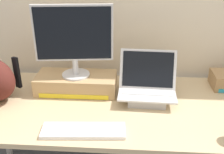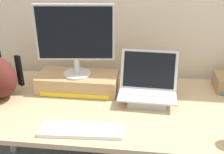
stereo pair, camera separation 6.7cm
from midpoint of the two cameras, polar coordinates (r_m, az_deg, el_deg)
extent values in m
cube|color=tan|center=(1.67, 1.15, -6.04)|extent=(1.90, 0.80, 0.03)
cylinder|color=#B2B2B7|center=(2.38, -20.15, -7.62)|extent=(0.05, 0.05, 0.71)
cube|color=tan|center=(1.80, -6.02, -1.09)|extent=(0.51, 0.22, 0.11)
cube|color=yellow|center=(1.72, -6.75, -3.89)|extent=(0.43, 0.00, 0.03)
cylinder|color=silver|center=(1.77, -6.11, 0.68)|extent=(0.17, 0.17, 0.01)
cylinder|color=silver|center=(1.75, -6.20, 2.41)|extent=(0.04, 0.04, 0.10)
cube|color=silver|center=(1.67, -6.54, 9.06)|extent=(0.47, 0.07, 0.34)
cube|color=black|center=(1.66, -6.59, 8.94)|extent=(0.45, 0.05, 0.32)
cube|color=#ADADB2|center=(1.69, 8.40, -4.21)|extent=(0.23, 0.21, 0.05)
cube|color=silver|center=(1.68, 8.47, -3.27)|extent=(0.35, 0.26, 0.01)
cube|color=#B7B7BC|center=(1.69, 8.49, -2.78)|extent=(0.30, 0.14, 0.00)
cube|color=silver|center=(1.69, 8.77, 1.42)|extent=(0.34, 0.11, 0.23)
cube|color=black|center=(1.68, 8.77, 1.42)|extent=(0.31, 0.10, 0.20)
cube|color=white|center=(1.44, -5.07, -10.85)|extent=(0.43, 0.15, 0.02)
cube|color=silver|center=(1.43, -5.09, -10.48)|extent=(0.41, 0.13, 0.00)
cube|color=black|center=(1.95, -21.26, 2.38)|extent=(0.04, 0.03, 0.20)
cube|color=black|center=(1.81, -17.61, 1.23)|extent=(0.04, 0.03, 0.20)
camera|label=1|loc=(0.03, -88.79, 0.59)|focal=44.22mm
camera|label=2|loc=(0.03, 91.21, -0.59)|focal=44.22mm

